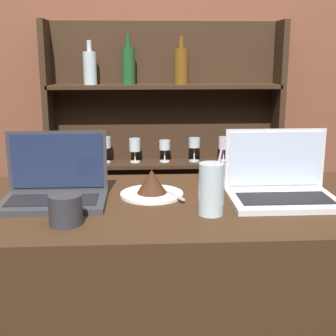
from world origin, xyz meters
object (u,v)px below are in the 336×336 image
laptop_far (281,186)px  cake_plate (152,186)px  laptop_near (55,187)px  water_glass (211,189)px  coffee_cup (66,210)px

laptop_far → cake_plate: laptop_far is taller
laptop_near → cake_plate: 0.31m
cake_plate → laptop_far: bearing=-8.9°
laptop_near → laptop_far: laptop_far is taller
cake_plate → laptop_near: bearing=-172.0°
water_glass → cake_plate: bearing=130.9°
cake_plate → coffee_cup: (-0.24, -0.25, 0.01)m
coffee_cup → laptop_far: bearing=16.0°
cake_plate → coffee_cup: 0.35m
laptop_near → cake_plate: (0.31, 0.04, -0.01)m
laptop_near → laptop_far: size_ratio=0.96×
laptop_far → cake_plate: size_ratio=1.60×
laptop_far → laptop_near: bearing=178.3°
laptop_far → water_glass: size_ratio=1.48×
laptop_far → coffee_cup: (-0.65, -0.19, -0.00)m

